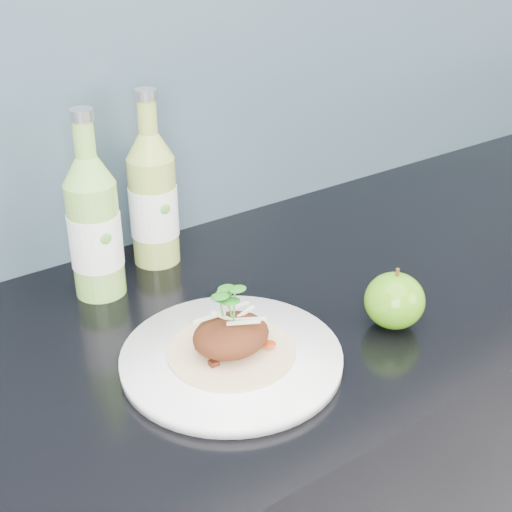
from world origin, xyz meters
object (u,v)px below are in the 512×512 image
object	(u,v)px
green_apple	(395,301)
cider_bottle_left	(94,227)
dinner_plate	(231,358)
cider_bottle_right	(153,199)

from	to	relation	value
green_apple	cider_bottle_left	bearing A→B (deg)	132.27
dinner_plate	cider_bottle_left	size ratio (longest dim) A/B	1.18
green_apple	cider_bottle_left	world-z (taller)	cider_bottle_left
dinner_plate	cider_bottle_right	distance (m)	0.32
dinner_plate	cider_bottle_left	xyz separation A→B (m)	(-0.06, 0.26, 0.09)
green_apple	cider_bottle_right	xyz separation A→B (m)	(-0.17, 0.35, 0.07)
dinner_plate	cider_bottle_right	world-z (taller)	cider_bottle_right
cider_bottle_left	cider_bottle_right	distance (m)	0.12
cider_bottle_left	cider_bottle_right	xyz separation A→B (m)	(0.11, 0.04, 0.00)
cider_bottle_left	cider_bottle_right	size ratio (longest dim) A/B	1.00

